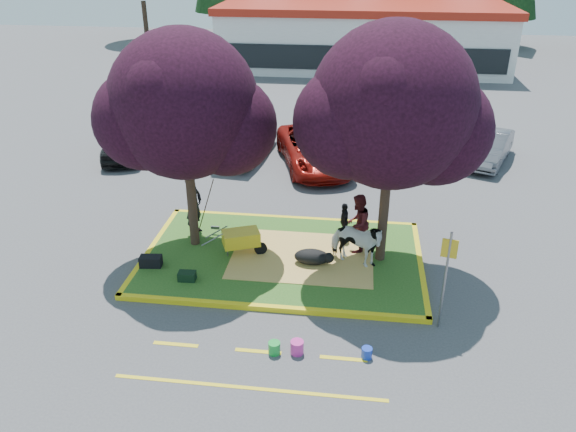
# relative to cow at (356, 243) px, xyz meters

# --- Properties ---
(ground) EXTENTS (90.00, 90.00, 0.00)m
(ground) POSITION_rel_cow_xyz_m (-2.16, 0.24, -0.85)
(ground) COLOR #424244
(ground) RESTS_ON ground
(median_island) EXTENTS (8.00, 5.00, 0.15)m
(median_island) POSITION_rel_cow_xyz_m (-2.16, 0.24, -0.78)
(median_island) COLOR #25551A
(median_island) RESTS_ON ground
(curb_near) EXTENTS (8.30, 0.16, 0.15)m
(curb_near) POSITION_rel_cow_xyz_m (-2.16, -2.34, -0.78)
(curb_near) COLOR yellow
(curb_near) RESTS_ON ground
(curb_far) EXTENTS (8.30, 0.16, 0.15)m
(curb_far) POSITION_rel_cow_xyz_m (-2.16, 2.82, -0.78)
(curb_far) COLOR yellow
(curb_far) RESTS_ON ground
(curb_left) EXTENTS (0.16, 5.30, 0.15)m
(curb_left) POSITION_rel_cow_xyz_m (-6.24, 0.24, -0.78)
(curb_left) COLOR yellow
(curb_left) RESTS_ON ground
(curb_right) EXTENTS (0.16, 5.30, 0.15)m
(curb_right) POSITION_rel_cow_xyz_m (1.92, 0.24, -0.78)
(curb_right) COLOR yellow
(curb_right) RESTS_ON ground
(straw_bedding) EXTENTS (4.20, 3.00, 0.01)m
(straw_bedding) POSITION_rel_cow_xyz_m (-1.56, 0.24, -0.70)
(straw_bedding) COLOR #E5BB5E
(straw_bedding) RESTS_ON median_island
(tree_purple_left) EXTENTS (5.06, 4.20, 6.51)m
(tree_purple_left) POSITION_rel_cow_xyz_m (-4.94, 0.62, 3.51)
(tree_purple_left) COLOR black
(tree_purple_left) RESTS_ON median_island
(tree_purple_right) EXTENTS (5.30, 4.40, 6.82)m
(tree_purple_right) POSITION_rel_cow_xyz_m (0.76, 0.42, 3.71)
(tree_purple_right) COLOR black
(tree_purple_right) RESTS_ON median_island
(fire_lane_stripe_a) EXTENTS (1.10, 0.12, 0.01)m
(fire_lane_stripe_a) POSITION_rel_cow_xyz_m (-4.16, -3.96, -0.85)
(fire_lane_stripe_a) COLOR yellow
(fire_lane_stripe_a) RESTS_ON ground
(fire_lane_stripe_b) EXTENTS (1.10, 0.12, 0.01)m
(fire_lane_stripe_b) POSITION_rel_cow_xyz_m (-2.16, -3.96, -0.85)
(fire_lane_stripe_b) COLOR yellow
(fire_lane_stripe_b) RESTS_ON ground
(fire_lane_stripe_c) EXTENTS (1.10, 0.12, 0.01)m
(fire_lane_stripe_c) POSITION_rel_cow_xyz_m (-0.16, -3.96, -0.85)
(fire_lane_stripe_c) COLOR yellow
(fire_lane_stripe_c) RESTS_ON ground
(fire_lane_long) EXTENTS (6.00, 0.10, 0.01)m
(fire_lane_long) POSITION_rel_cow_xyz_m (-2.16, -5.16, -0.85)
(fire_lane_long) COLOR yellow
(fire_lane_long) RESTS_ON ground
(retail_building) EXTENTS (20.40, 8.40, 4.40)m
(retail_building) POSITION_rel_cow_xyz_m (-0.16, 28.22, 1.40)
(retail_building) COLOR silver
(retail_building) RESTS_ON ground
(cow) EXTENTS (1.83, 1.32, 1.41)m
(cow) POSITION_rel_cow_xyz_m (0.00, 0.00, 0.00)
(cow) COLOR white
(cow) RESTS_ON median_island
(calf) EXTENTS (1.11, 0.74, 0.44)m
(calf) POSITION_rel_cow_xyz_m (-1.25, -0.11, -0.48)
(calf) COLOR black
(calf) RESTS_ON median_island
(handler) EXTENTS (0.63, 0.80, 1.93)m
(handler) POSITION_rel_cow_xyz_m (-5.13, 1.32, 0.26)
(handler) COLOR black
(handler) RESTS_ON median_island
(visitor_a) EXTENTS (0.94, 1.06, 1.83)m
(visitor_a) POSITION_rel_cow_xyz_m (0.03, 0.84, 0.21)
(visitor_a) COLOR #481418
(visitor_a) RESTS_ON median_island
(visitor_b) EXTENTS (0.37, 0.73, 1.20)m
(visitor_b) POSITION_rel_cow_xyz_m (-0.38, 1.58, -0.10)
(visitor_b) COLOR black
(visitor_b) RESTS_ON median_island
(wheelbarrow) EXTENTS (1.92, 1.00, 0.73)m
(wheelbarrow) POSITION_rel_cow_xyz_m (-3.39, 0.23, -0.20)
(wheelbarrow) COLOR black
(wheelbarrow) RESTS_ON median_island
(gear_bag_dark) EXTENTS (0.65, 0.40, 0.32)m
(gear_bag_dark) POSITION_rel_cow_xyz_m (-5.86, -0.84, -0.55)
(gear_bag_dark) COLOR black
(gear_bag_dark) RESTS_ON median_island
(gear_bag_green) EXTENTS (0.49, 0.32, 0.26)m
(gear_bag_green) POSITION_rel_cow_xyz_m (-4.61, -1.43, -0.58)
(gear_bag_green) COLOR black
(gear_bag_green) RESTS_ON median_island
(sign_post) EXTENTS (0.37, 0.11, 2.67)m
(sign_post) POSITION_rel_cow_xyz_m (2.14, -2.46, 0.81)
(sign_post) COLOR slate
(sign_post) RESTS_ON ground
(bucket_green) EXTENTS (0.33, 0.33, 0.30)m
(bucket_green) POSITION_rel_cow_xyz_m (-1.77, -3.97, -0.70)
(bucket_green) COLOR green
(bucket_green) RESTS_ON ground
(bucket_pink) EXTENTS (0.38, 0.38, 0.33)m
(bucket_pink) POSITION_rel_cow_xyz_m (-1.25, -3.90, -0.69)
(bucket_pink) COLOR #CD2D92
(bucket_pink) RESTS_ON ground
(bucket_blue) EXTENTS (0.30, 0.30, 0.27)m
(bucket_blue) POSITION_rel_cow_xyz_m (0.37, -3.85, -0.72)
(bucket_blue) COLOR #1738B8
(bucket_blue) RESTS_ON ground
(car_black) EXTENTS (2.85, 4.60, 1.46)m
(car_black) POSITION_rel_cow_xyz_m (-10.26, 8.21, -0.12)
(car_black) COLOR black
(car_black) RESTS_ON ground
(car_silver) EXTENTS (2.11, 4.72, 1.50)m
(car_silver) POSITION_rel_cow_xyz_m (-4.94, 8.74, -0.10)
(car_silver) COLOR #9B9EA3
(car_silver) RESTS_ON ground
(car_red) EXTENTS (4.01, 5.98, 1.52)m
(car_red) POSITION_rel_cow_xyz_m (-1.86, 8.03, -0.09)
(car_red) COLOR maroon
(car_red) RESTS_ON ground
(car_white) EXTENTS (3.17, 5.06, 1.37)m
(car_white) POSITION_rel_cow_xyz_m (1.87, 9.50, -0.17)
(car_white) COLOR silver
(car_white) RESTS_ON ground
(car_grey) EXTENTS (2.82, 4.31, 1.34)m
(car_grey) POSITION_rel_cow_xyz_m (5.47, 9.39, -0.18)
(car_grey) COLOR #585A60
(car_grey) RESTS_ON ground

